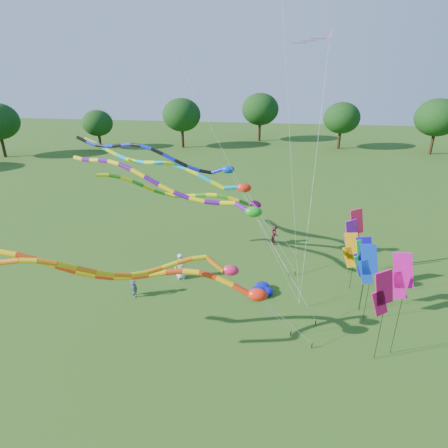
# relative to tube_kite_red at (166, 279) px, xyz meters

# --- Properties ---
(ground) EXTENTS (160.00, 160.00, 0.00)m
(ground) POSITION_rel_tube_kite_red_xyz_m (4.32, -0.02, -3.86)
(ground) COLOR #2C5316
(ground) RESTS_ON ground
(tree_ring) EXTENTS (120.86, 119.97, 9.65)m
(tree_ring) POSITION_rel_tube_kite_red_xyz_m (2.26, -3.69, 1.65)
(tree_ring) COLOR #382314
(tree_ring) RESTS_ON ground
(tube_kite_red) EXTENTS (14.68, 2.05, 6.10)m
(tube_kite_red) POSITION_rel_tube_kite_red_xyz_m (0.00, 0.00, 0.00)
(tube_kite_red) COLOR black
(tube_kite_red) RESTS_ON ground
(tube_kite_orange) EXTENTS (12.56, 4.84, 6.82)m
(tube_kite_orange) POSITION_rel_tube_kite_red_xyz_m (-0.43, -1.01, 1.17)
(tube_kite_orange) COLOR black
(tube_kite_orange) RESTS_ON ground
(tube_kite_purple) EXTENTS (15.88, 5.51, 8.74)m
(tube_kite_purple) POSITION_rel_tube_kite_red_xyz_m (-0.82, 5.17, 3.00)
(tube_kite_purple) COLOR black
(tube_kite_purple) RESTS_ON ground
(tube_kite_blue) EXTENTS (15.06, 2.26, 9.33)m
(tube_kite_blue) POSITION_rel_tube_kite_red_xyz_m (-2.20, 8.43, 3.96)
(tube_kite_blue) COLOR black
(tube_kite_blue) RESTS_ON ground
(tube_kite_cyan) EXTENTS (16.12, 4.42, 8.84)m
(tube_kite_cyan) POSITION_rel_tube_kite_red_xyz_m (-1.84, 9.80, 2.78)
(tube_kite_cyan) COLOR black
(tube_kite_cyan) RESTS_ON ground
(tube_kite_green) EXTENTS (14.09, 1.52, 6.99)m
(tube_kite_green) POSITION_rel_tube_kite_red_xyz_m (-0.36, 9.64, 1.04)
(tube_kite_green) COLOR black
(tube_kite_green) RESTS_ON ground
(delta_kite_high_c) EXTENTS (2.77, 7.63, 16.37)m
(delta_kite_high_c) POSITION_rel_tube_kite_red_xyz_m (7.78, 11.00, 11.16)
(delta_kite_high_c) COLOR black
(delta_kite_high_c) RESTS_ON ground
(banner_pole_orange) EXTENTS (1.14, 0.40, 3.98)m
(banner_pole_orange) POSITION_rel_tube_kite_red_xyz_m (9.95, 6.69, -1.14)
(banner_pole_orange) COLOR black
(banner_pole_orange) RESTS_ON ground
(banner_pole_red) EXTENTS (1.13, 0.42, 4.74)m
(banner_pole_red) POSITION_rel_tube_kite_red_xyz_m (10.53, 8.94, -0.38)
(banner_pole_red) COLOR black
(banner_pole_red) RESTS_ON ground
(banner_pole_blue_b) EXTENTS (1.14, 0.38, 4.83)m
(banner_pole_blue_b) POSITION_rel_tube_kite_red_xyz_m (10.19, 3.43, -0.30)
(banner_pole_blue_b) COLOR black
(banner_pole_blue_b) RESTS_ON ground
(banner_pole_green) EXTENTS (1.15, 0.32, 4.72)m
(banner_pole_green) POSITION_rel_tube_kite_red_xyz_m (10.13, 4.36, -0.40)
(banner_pole_green) COLOR black
(banner_pole_green) RESTS_ON ground
(banner_pole_magenta_a) EXTENTS (1.12, 0.47, 5.12)m
(banner_pole_magenta_a) POSITION_rel_tube_kite_red_xyz_m (10.13, 0.17, -0.01)
(banner_pole_magenta_a) COLOR black
(banner_pole_magenta_a) RESTS_ON ground
(banner_pole_violet) EXTENTS (1.12, 0.48, 4.11)m
(banner_pole_violet) POSITION_rel_tube_kite_red_xyz_m (10.23, 8.56, -1.01)
(banner_pole_violet) COLOR black
(banner_pole_violet) RESTS_ON ground
(banner_pole_blue_a) EXTENTS (1.16, 0.28, 4.84)m
(banner_pole_blue_a) POSITION_rel_tube_kite_red_xyz_m (10.12, 4.27, -0.28)
(banner_pole_blue_a) COLOR black
(banner_pole_blue_a) RESTS_ON ground
(banner_pole_magenta_b) EXTENTS (1.14, 0.39, 5.72)m
(banner_pole_magenta_b) POSITION_rel_tube_kite_red_xyz_m (11.02, 0.82, 0.59)
(banner_pole_magenta_b) COLOR black
(banner_pole_magenta_b) RESTS_ON ground
(blue_nylon_heap) EXTENTS (2.13, 1.83, 0.58)m
(blue_nylon_heap) POSITION_rel_tube_kite_red_xyz_m (4.56, 5.03, -3.59)
(blue_nylon_heap) COLOR #0D11AD
(blue_nylon_heap) RESTS_ON ground
(person_a) EXTENTS (0.98, 0.71, 1.84)m
(person_a) POSITION_rel_tube_kite_red_xyz_m (-1.00, 6.31, -2.94)
(person_a) COLOR silver
(person_a) RESTS_ON ground
(person_b) EXTENTS (0.75, 0.76, 1.77)m
(person_b) POSITION_rel_tube_kite_red_xyz_m (-3.40, 3.77, -2.98)
(person_b) COLOR #475263
(person_b) RESTS_ON ground
(person_c) EXTENTS (0.63, 0.80, 1.59)m
(person_c) POSITION_rel_tube_kite_red_xyz_m (5.20, 12.60, -3.07)
(person_c) COLOR brown
(person_c) RESTS_ON ground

